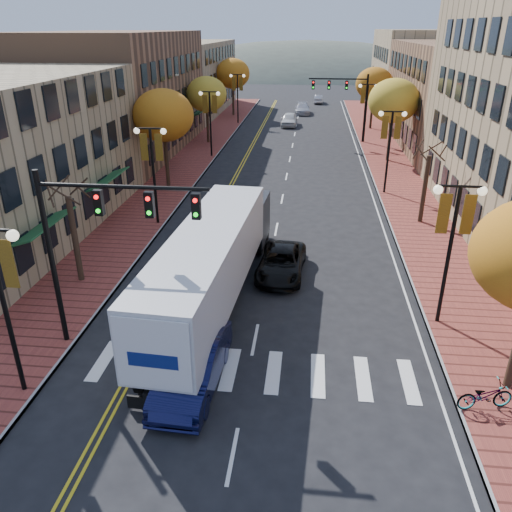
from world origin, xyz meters
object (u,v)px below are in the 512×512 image
(navy_sedan, at_px, (192,366))
(bicycle, at_px, (485,396))
(semi_truck, at_px, (216,256))
(black_suv, at_px, (281,263))

(navy_sedan, height_order, bicycle, navy_sedan)
(semi_truck, relative_size, black_suv, 3.32)
(navy_sedan, xyz_separation_m, black_suv, (2.50, 8.92, -0.17))
(navy_sedan, distance_m, bicycle, 9.63)
(black_suv, relative_size, bicycle, 2.57)
(navy_sedan, relative_size, black_suv, 1.06)
(semi_truck, bearing_deg, bicycle, -28.24)
(semi_truck, distance_m, bicycle, 11.70)
(black_suv, bearing_deg, bicycle, -48.77)
(bicycle, bearing_deg, semi_truck, 45.11)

